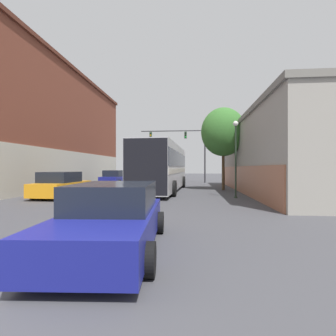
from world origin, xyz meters
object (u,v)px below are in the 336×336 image
(hatchback_foreground, at_px, (113,218))
(traffic_signal_gantry, at_px, (186,143))
(parked_car_left_near, at_px, (115,178))
(parked_car_left_mid, at_px, (62,185))
(parked_car_left_far, at_px, (130,177))
(street_lamp, at_px, (236,154))
(bus, at_px, (163,166))
(street_tree_near, at_px, (223,132))

(hatchback_foreground, bearing_deg, traffic_signal_gantry, -5.78)
(parked_car_left_near, bearing_deg, traffic_signal_gantry, -44.85)
(parked_car_left_mid, xyz_separation_m, parked_car_left_far, (-0.41, 18.80, -0.12))
(hatchback_foreground, bearing_deg, street_lamp, -26.74)
(hatchback_foreground, relative_size, traffic_signal_gantry, 0.60)
(parked_car_left_mid, bearing_deg, traffic_signal_gantry, -22.54)
(hatchback_foreground, xyz_separation_m, street_lamp, (4.26, 9.99, 1.88))
(parked_car_left_mid, bearing_deg, bus, -49.56)
(street_lamp, distance_m, street_tree_near, 5.82)
(hatchback_foreground, height_order, street_lamp, street_lamp)
(traffic_signal_gantry, bearing_deg, parked_car_left_mid, -113.20)
(hatchback_foreground, xyz_separation_m, traffic_signal_gantry, (0.95, 25.92, 4.07))
(parked_car_left_near, xyz_separation_m, parked_car_left_far, (-0.53, 8.34, -0.13))
(bus, distance_m, street_tree_near, 5.54)
(parked_car_left_mid, distance_m, traffic_signal_gantry, 18.34)
(hatchback_foreground, relative_size, street_tree_near, 0.72)
(street_tree_near, bearing_deg, parked_car_left_near, 156.18)
(hatchback_foreground, distance_m, parked_car_left_near, 20.80)
(parked_car_left_far, relative_size, street_tree_near, 0.65)
(bus, height_order, traffic_signal_gantry, traffic_signal_gantry)
(parked_car_left_near, bearing_deg, street_lamp, -129.86)
(bus, bearing_deg, street_tree_near, -71.74)
(traffic_signal_gantry, bearing_deg, hatchback_foreground, -92.11)
(bus, relative_size, traffic_signal_gantry, 1.55)
(parked_car_left_mid, relative_size, street_tree_near, 0.69)
(hatchback_foreground, xyz_separation_m, parked_car_left_mid, (-6.10, 9.47, 0.05))
(hatchback_foreground, distance_m, parked_car_left_far, 29.00)
(bus, xyz_separation_m, parked_car_left_near, (-5.48, 5.79, -1.20))
(bus, height_order, hatchback_foreground, bus)
(hatchback_foreground, bearing_deg, parked_car_left_far, 9.28)
(hatchback_foreground, relative_size, street_lamp, 1.04)
(hatchback_foreground, height_order, parked_car_left_mid, parked_car_left_mid)
(traffic_signal_gantry, distance_m, street_lamp, 16.41)
(parked_car_left_mid, bearing_deg, street_tree_near, -59.16)
(traffic_signal_gantry, bearing_deg, street_lamp, -78.29)
(parked_car_left_near, bearing_deg, bus, -132.32)
(hatchback_foreground, height_order, traffic_signal_gantry, traffic_signal_gantry)
(parked_car_left_far, height_order, street_lamp, street_lamp)
(bus, height_order, street_tree_near, street_tree_near)
(traffic_signal_gantry, xyz_separation_m, street_tree_near, (3.22, -10.48, -0.13))
(parked_car_left_near, bearing_deg, hatchback_foreground, -159.03)
(parked_car_left_near, height_order, street_tree_near, street_tree_near)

